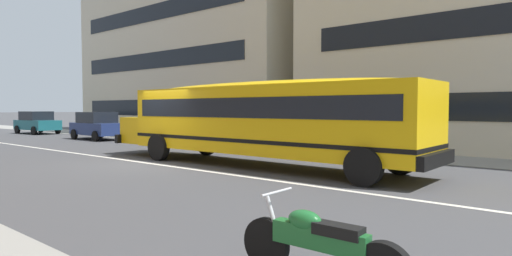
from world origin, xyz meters
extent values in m
plane|color=#424244|center=(0.00, 0.00, 0.00)|extent=(400.00, 400.00, 0.00)
cube|color=gray|center=(0.00, 7.57, 0.01)|extent=(120.00, 3.00, 0.01)
cube|color=silver|center=(0.00, 0.00, 0.00)|extent=(110.00, 0.16, 0.01)
cube|color=yellow|center=(3.57, 1.90, 1.51)|extent=(10.37, 2.36, 2.07)
cube|color=yellow|center=(-2.37, 1.91, 0.99)|extent=(1.51, 1.98, 1.04)
cube|color=black|center=(-3.12, 1.91, 0.64)|extent=(0.19, 2.36, 0.34)
cube|color=black|center=(8.83, 1.90, 0.64)|extent=(0.19, 2.36, 0.34)
cube|color=black|center=(3.57, 1.90, 1.88)|extent=(9.75, 2.40, 0.60)
cube|color=black|center=(3.57, 1.90, 0.90)|extent=(10.39, 2.39, 0.11)
ellipsoid|color=yellow|center=(3.57, 1.90, 2.54)|extent=(9.95, 2.18, 0.34)
cylinder|color=red|center=(0.26, 3.25, 1.40)|extent=(0.41, 0.41, 0.03)
cylinder|color=black|center=(-0.37, 0.73, 0.47)|extent=(0.94, 0.26, 0.94)
cylinder|color=black|center=(-0.37, 3.08, 0.47)|extent=(0.94, 0.26, 0.94)
cylinder|color=black|center=(7.51, 0.72, 0.47)|extent=(0.94, 0.26, 0.94)
cylinder|color=black|center=(7.51, 3.08, 0.47)|extent=(0.94, 0.26, 0.94)
cube|color=#195B66|center=(-20.22, 4.87, 0.65)|extent=(3.97, 1.86, 0.70)
cube|color=black|center=(-20.37, 4.87, 1.32)|extent=(2.26, 1.65, 0.64)
cylinder|color=black|center=(-18.96, 5.78, 0.30)|extent=(0.61, 0.20, 0.60)
cylinder|color=black|center=(-18.88, 4.08, 0.30)|extent=(0.61, 0.20, 0.60)
cylinder|color=black|center=(-21.55, 5.67, 0.30)|extent=(0.61, 0.20, 0.60)
cylinder|color=black|center=(-21.48, 3.97, 0.30)|extent=(0.61, 0.20, 0.60)
cube|color=navy|center=(-11.38, 4.66, 0.65)|extent=(3.95, 1.82, 0.70)
cube|color=black|center=(-11.53, 4.67, 1.32)|extent=(2.25, 1.63, 0.64)
cylinder|color=black|center=(-10.06, 5.47, 0.30)|extent=(0.61, 0.20, 0.60)
cylinder|color=black|center=(-10.11, 3.77, 0.30)|extent=(0.61, 0.20, 0.60)
cylinder|color=black|center=(-12.65, 5.55, 0.30)|extent=(0.61, 0.20, 0.60)
cylinder|color=black|center=(-12.71, 3.85, 0.30)|extent=(0.61, 0.20, 0.60)
cylinder|color=black|center=(8.93, -4.80, 0.30)|extent=(0.60, 0.10, 0.60)
cube|color=#1E662D|center=(9.63, -4.78, 0.50)|extent=(1.10, 0.18, 0.24)
ellipsoid|color=#1E662D|center=(9.45, -4.79, 0.66)|extent=(0.40, 0.23, 0.22)
cube|color=black|center=(9.85, -4.78, 0.62)|extent=(0.52, 0.21, 0.12)
cylinder|color=silver|center=(9.08, -4.79, 0.92)|extent=(0.04, 0.56, 0.03)
cylinder|color=silver|center=(9.05, -4.80, 0.55)|extent=(0.29, 0.06, 0.67)
cube|color=beige|center=(-11.76, 14.19, 6.40)|extent=(19.43, 10.25, 12.80)
cube|color=black|center=(-11.76, 9.05, 1.92)|extent=(16.33, 0.04, 1.10)
cube|color=black|center=(-11.76, 9.05, 5.12)|extent=(16.33, 0.04, 1.10)
cube|color=black|center=(-11.76, 9.05, 8.32)|extent=(16.33, 0.04, 1.10)
camera|label=1|loc=(11.92, -8.57, 1.86)|focal=29.56mm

